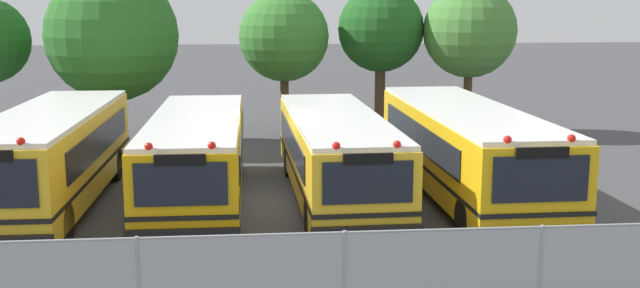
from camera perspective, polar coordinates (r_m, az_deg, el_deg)
ground_plane at (r=21.05m, az=-4.07°, el=-4.35°), size 160.00×160.00×0.00m
school_bus_0 at (r=21.41m, az=-19.46°, el=-0.76°), size 2.59×9.92×2.72m
school_bus_1 at (r=20.84m, az=-9.22°, el=-0.84°), size 2.49×9.65×2.54m
school_bus_2 at (r=20.93m, az=1.21°, el=-0.68°), size 2.67×10.00×2.52m
school_bus_3 at (r=21.67m, az=10.82°, el=-0.27°), size 2.74×10.99×2.67m
tree_1 at (r=29.48m, az=-15.24°, el=7.91°), size 4.89×4.89×6.65m
tree_2 at (r=30.99m, az=-2.77°, el=8.19°), size 3.65×3.65×5.88m
tree_3 at (r=31.86m, az=4.74°, el=8.62°), size 3.56×3.56×6.11m
tree_4 at (r=31.93m, az=11.28°, el=8.45°), size 3.80×3.80×6.16m
chainlink_fence at (r=12.59m, az=-5.79°, el=-10.40°), size 16.64×0.07×1.77m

